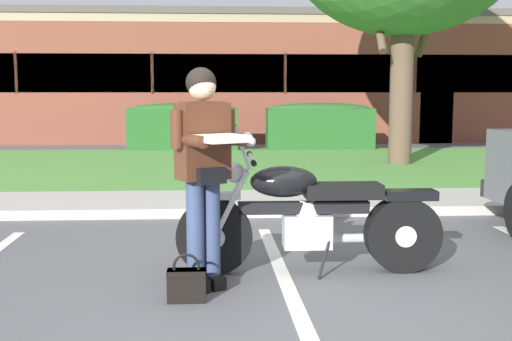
{
  "coord_description": "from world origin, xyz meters",
  "views": [
    {
      "loc": [
        -0.49,
        -4.39,
        1.52
      ],
      "look_at": [
        -0.19,
        0.93,
        0.85
      ],
      "focal_mm": 43.81,
      "sensor_mm": 36.0,
      "label": 1
    }
  ],
  "objects_px": {
    "motorcycle": "(319,216)",
    "brick_building": "(272,79)",
    "hedge_left": "(183,126)",
    "rider_person": "(204,160)",
    "handbag": "(187,282)",
    "hedge_center_left": "(320,125)"
  },
  "relations": [
    {
      "from": "motorcycle",
      "to": "brick_building",
      "type": "bearing_deg",
      "value": 86.57
    },
    {
      "from": "motorcycle",
      "to": "hedge_left",
      "type": "distance_m",
      "value": 11.19
    },
    {
      "from": "rider_person",
      "to": "handbag",
      "type": "bearing_deg",
      "value": -113.7
    },
    {
      "from": "handbag",
      "to": "hedge_center_left",
      "type": "xyz_separation_m",
      "value": [
        2.83,
        11.74,
        0.51
      ]
    },
    {
      "from": "rider_person",
      "to": "handbag",
      "type": "distance_m",
      "value": 0.92
    },
    {
      "from": "handbag",
      "to": "rider_person",
      "type": "bearing_deg",
      "value": 66.3
    },
    {
      "from": "handbag",
      "to": "hedge_center_left",
      "type": "relative_size",
      "value": 0.13
    },
    {
      "from": "motorcycle",
      "to": "brick_building",
      "type": "distance_m",
      "value": 17.75
    },
    {
      "from": "rider_person",
      "to": "brick_building",
      "type": "height_order",
      "value": "brick_building"
    },
    {
      "from": "hedge_center_left",
      "to": "brick_building",
      "type": "bearing_deg",
      "value": 95.99
    },
    {
      "from": "rider_person",
      "to": "brick_building",
      "type": "relative_size",
      "value": 0.07
    },
    {
      "from": "handbag",
      "to": "motorcycle",
      "type": "bearing_deg",
      "value": 32.78
    },
    {
      "from": "rider_person",
      "to": "hedge_left",
      "type": "distance_m",
      "value": 11.48
    },
    {
      "from": "motorcycle",
      "to": "hedge_center_left",
      "type": "distance_m",
      "value": 11.18
    },
    {
      "from": "hedge_center_left",
      "to": "brick_building",
      "type": "height_order",
      "value": "brick_building"
    },
    {
      "from": "handbag",
      "to": "brick_building",
      "type": "height_order",
      "value": "brick_building"
    },
    {
      "from": "hedge_left",
      "to": "hedge_center_left",
      "type": "xyz_separation_m",
      "value": [
        3.54,
        -0.0,
        -0.0
      ]
    },
    {
      "from": "hedge_center_left",
      "to": "brick_building",
      "type": "distance_m",
      "value": 6.77
    },
    {
      "from": "motorcycle",
      "to": "brick_building",
      "type": "height_order",
      "value": "brick_building"
    },
    {
      "from": "hedge_center_left",
      "to": "rider_person",
      "type": "bearing_deg",
      "value": -103.28
    },
    {
      "from": "hedge_left",
      "to": "rider_person",
      "type": "bearing_deg",
      "value": -85.81
    },
    {
      "from": "hedge_left",
      "to": "handbag",
      "type": "bearing_deg",
      "value": -86.54
    }
  ]
}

